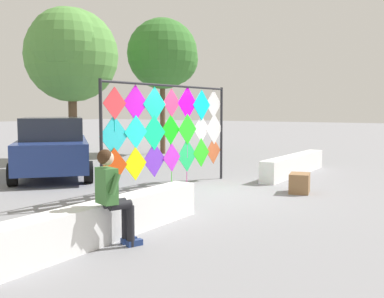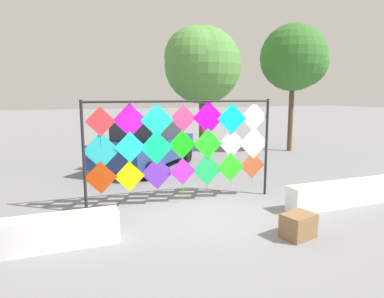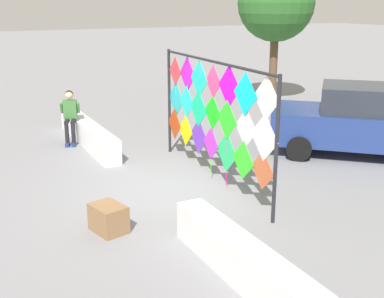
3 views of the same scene
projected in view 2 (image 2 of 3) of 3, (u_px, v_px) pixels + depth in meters
ground at (203, 216)px, 7.73m from camera, size 120.00×120.00×0.00m
plaza_ledge_right at (361, 191)px, 8.61m from camera, size 4.33×0.45×0.61m
kite_display_rack at (183, 142)px, 8.41m from camera, size 4.87×0.25×2.65m
parked_car at (147, 144)px, 12.67m from camera, size 4.54×4.69×1.78m
cardboard_box_large at (298, 226)px, 6.53m from camera, size 0.72×0.60×0.48m
tree_broadleaf at (200, 63)px, 15.77m from camera, size 3.74×3.64×5.94m
tree_far_right at (297, 60)px, 16.02m from camera, size 3.16×3.16×6.08m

